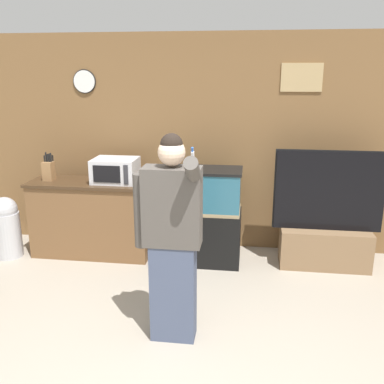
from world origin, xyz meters
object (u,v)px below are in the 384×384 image
at_px(microwave, 116,170).
at_px(knife_block, 49,170).
at_px(counter_island, 92,218).
at_px(aquarium_on_stand, 205,216).
at_px(person_standing, 171,237).
at_px(trash_bin, 6,226).
at_px(tv_on_stand, 325,234).

height_order(microwave, knife_block, knife_block).
bearing_deg(counter_island, knife_block, -179.02).
distance_m(microwave, aquarium_on_stand, 1.17).
bearing_deg(microwave, person_standing, -59.07).
height_order(aquarium_on_stand, person_standing, person_standing).
relative_size(knife_block, aquarium_on_stand, 0.30).
distance_m(aquarium_on_stand, trash_bin, 2.37).
bearing_deg(counter_island, trash_bin, -167.22).
distance_m(knife_block, person_standing, 2.35).
bearing_deg(trash_bin, person_standing, -30.76).
bearing_deg(counter_island, microwave, 4.29).
bearing_deg(microwave, counter_island, -175.71).
distance_m(tv_on_stand, trash_bin, 3.73).
xyz_separation_m(counter_island, aquarium_on_stand, (1.37, -0.04, 0.10)).
xyz_separation_m(microwave, aquarium_on_stand, (1.06, -0.07, -0.49)).
distance_m(counter_island, person_standing, 2.05).
relative_size(counter_island, trash_bin, 1.95).
distance_m(aquarium_on_stand, tv_on_stand, 1.37).
distance_m(knife_block, trash_bin, 0.84).
xyz_separation_m(counter_island, tv_on_stand, (2.73, 0.02, -0.07)).
xyz_separation_m(knife_block, trash_bin, (-0.49, -0.22, -0.65)).
bearing_deg(counter_island, aquarium_on_stand, -1.78).
xyz_separation_m(counter_island, person_standing, (1.26, -1.56, 0.44)).
bearing_deg(trash_bin, knife_block, 23.80).
relative_size(counter_island, knife_block, 4.40).
bearing_deg(aquarium_on_stand, microwave, 176.44).
relative_size(microwave, tv_on_stand, 0.38).
distance_m(knife_block, aquarium_on_stand, 1.93).
bearing_deg(knife_block, trash_bin, -156.20).
distance_m(microwave, tv_on_stand, 2.51).
bearing_deg(knife_block, microwave, 2.25).
height_order(counter_island, microwave, microwave).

